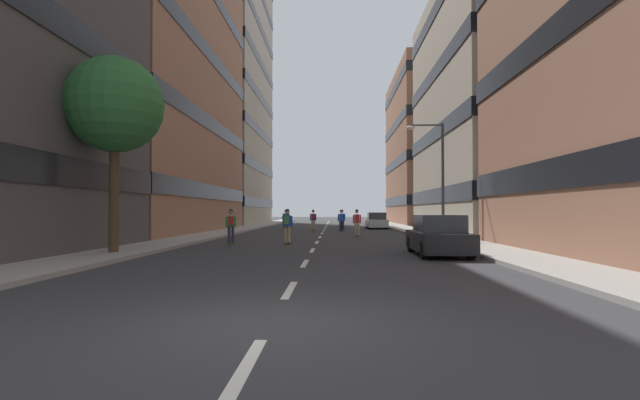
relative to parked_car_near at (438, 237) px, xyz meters
name	(u,v)px	position (x,y,z in m)	size (l,w,h in m)	color
ground_plane	(323,232)	(-4.86, 19.47, -0.70)	(182.17, 182.17, 0.00)	#333335
sidewalk_left	(241,229)	(-12.17, 23.26, -0.63)	(2.51, 83.50, 0.14)	#9E9991
sidewalk_right	(408,229)	(2.46, 23.26, -0.63)	(2.51, 83.50, 0.14)	#9E9991
lane_markings	(324,230)	(-4.86, 22.11, -0.70)	(0.16, 72.20, 0.01)	silver
building_left_mid	(122,31)	(-20.55, 18.18, 15.06)	(14.37, 23.98, 31.34)	#9E6B51
building_left_far	(206,84)	(-20.55, 42.31, 17.42)	(14.37, 22.15, 36.06)	#B2A893
building_right_mid	(529,108)	(10.84, 18.18, 8.77)	(14.37, 19.80, 18.76)	#B2A893
building_right_far	(451,148)	(10.84, 42.31, 8.92)	(14.37, 20.65, 19.06)	#9E6B51
parked_car_near	(438,237)	(0.00, 0.00, 0.00)	(1.82, 4.40, 1.52)	black
parked_car_mid	(377,221)	(0.00, 26.40, 0.00)	(1.82, 4.40, 1.52)	#B2B7BF
street_tree_near	(115,106)	(-12.17, -0.53, 4.92)	(3.59, 3.59, 7.32)	#4C3823
streetlamp_right	(436,167)	(1.84, 8.90, 3.44)	(2.13, 0.30, 6.50)	#3F3F44
skater_0	(341,220)	(-3.41, 18.63, 0.29)	(0.54, 0.91, 1.78)	brown
skater_1	(342,219)	(-3.28, 21.89, 0.29)	(0.55, 0.91, 1.78)	brown
skater_2	(357,221)	(-2.46, 12.95, 0.29)	(0.54, 0.91, 1.78)	brown
skater_3	(313,219)	(-5.71, 21.37, 0.32)	(0.56, 0.92, 1.78)	brown
skater_4	(231,224)	(-9.02, 5.19, 0.32)	(0.57, 0.92, 1.78)	brown
skater_5	(286,218)	(-8.54, 26.40, 0.32)	(0.55, 0.91, 1.78)	brown
skater_6	(286,218)	(-8.19, 23.07, 0.32)	(0.55, 0.92, 1.78)	brown
skater_7	(287,224)	(-6.31, 5.83, 0.32)	(0.55, 0.92, 1.78)	brown
skater_8	(287,218)	(-8.75, 29.65, 0.29)	(0.55, 0.92, 1.78)	brown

